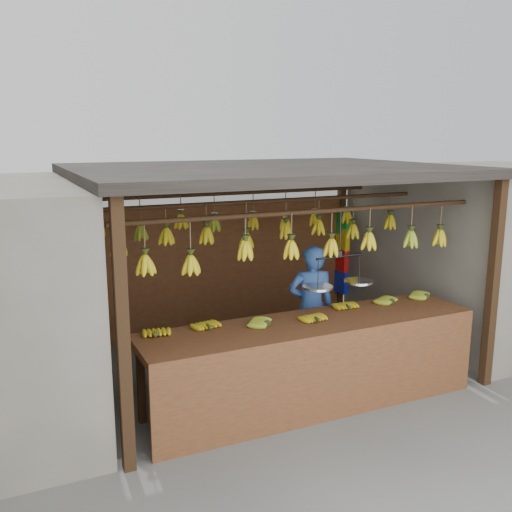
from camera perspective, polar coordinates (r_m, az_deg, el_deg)
name	(u,v)px	position (r m, az deg, el deg)	size (l,w,h in m)	color
ground	(266,365)	(7.05, 1.04, -10.85)	(80.00, 80.00, 0.00)	#5B5B57
stall	(255,201)	(6.84, -0.10, 5.55)	(4.30, 3.30, 2.40)	black
neighbor_right	(492,248)	(8.84, 22.57, 0.72)	(3.00, 3.00, 2.30)	slate
counter	(317,343)	(5.77, 6.10, -8.67)	(3.53, 0.81, 0.96)	brown
hanging_bananas	(267,234)	(6.59, 1.12, 2.20)	(3.64, 2.25, 0.40)	gold
balance_scale	(339,281)	(5.99, 8.27, -2.49)	(0.82, 0.32, 0.80)	black
vendor	(311,307)	(6.78, 5.54, -5.14)	(0.54, 0.36, 1.49)	#3359A5
bag_bundles	(342,251)	(8.81, 8.62, 0.47)	(0.08, 0.26, 1.26)	#199926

